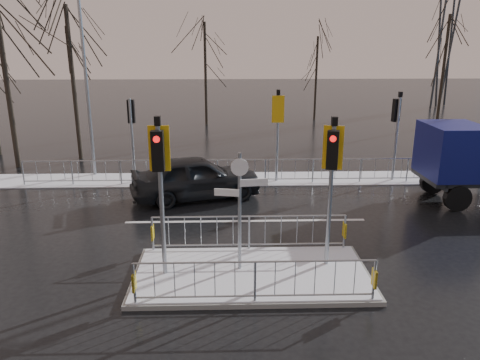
{
  "coord_description": "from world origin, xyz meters",
  "views": [
    {
      "loc": [
        -0.62,
        -10.73,
        5.87
      ],
      "look_at": [
        -0.22,
        2.62,
        1.8
      ],
      "focal_mm": 35.0,
      "sensor_mm": 36.0,
      "label": 1
    }
  ],
  "objects_px": {
    "car_far_lane": "(196,177)",
    "traffic_island": "(251,263)",
    "flatbed_truck": "(474,161)",
    "street_lamp_left": "(87,72)"
  },
  "relations": [
    {
      "from": "traffic_island",
      "to": "flatbed_truck",
      "type": "relative_size",
      "value": 0.95
    },
    {
      "from": "flatbed_truck",
      "to": "street_lamp_left",
      "type": "distance_m",
      "value": 15.68
    },
    {
      "from": "traffic_island",
      "to": "flatbed_truck",
      "type": "distance_m",
      "value": 10.21
    },
    {
      "from": "traffic_island",
      "to": "flatbed_truck",
      "type": "bearing_deg",
      "value": 33.3
    },
    {
      "from": "car_far_lane",
      "to": "flatbed_truck",
      "type": "xyz_separation_m",
      "value": [
        10.24,
        -0.65,
        0.72
      ]
    },
    {
      "from": "car_far_lane",
      "to": "flatbed_truck",
      "type": "height_order",
      "value": "flatbed_truck"
    },
    {
      "from": "traffic_island",
      "to": "car_far_lane",
      "type": "relative_size",
      "value": 1.23
    },
    {
      "from": "flatbed_truck",
      "to": "car_far_lane",
      "type": "bearing_deg",
      "value": 176.39
    },
    {
      "from": "traffic_island",
      "to": "street_lamp_left",
      "type": "relative_size",
      "value": 0.73
    },
    {
      "from": "car_far_lane",
      "to": "traffic_island",
      "type": "bearing_deg",
      "value": 179.03
    }
  ]
}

